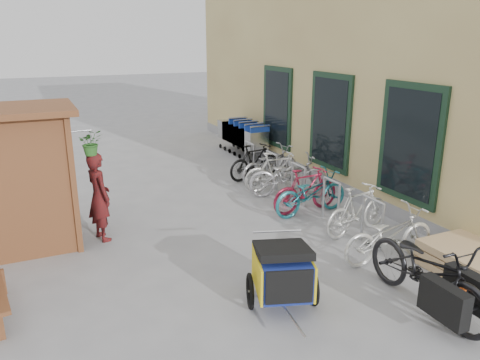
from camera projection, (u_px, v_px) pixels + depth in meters
name	position (u px, v px, depth m)	size (l,w,h in m)	color
ground	(251.00, 272.00, 7.21)	(80.00, 80.00, 0.00)	#959598
building	(394.00, 36.00, 12.69)	(6.07, 13.00, 7.00)	#CEBC76
kiosk	(4.00, 160.00, 7.59)	(2.49, 1.65, 2.40)	brown
bike_rack	(298.00, 180.00, 10.06)	(0.05, 5.35, 0.86)	#A5A8AD
pallet_stack	(468.00, 260.00, 7.13)	(1.00, 1.20, 0.40)	tan
shopping_carts	(242.00, 134.00, 14.13)	(0.62, 2.47, 1.11)	silver
child_trailer	(283.00, 270.00, 6.19)	(1.03, 1.59, 0.92)	navy
cargo_bike	(428.00, 272.00, 6.09)	(0.77, 2.10, 1.09)	black
person_kiosk	(99.00, 197.00, 8.17)	(0.58, 0.38, 1.59)	maroon
bike_0	(389.00, 235.00, 7.45)	(0.60, 1.71, 0.90)	silver
bike_1	(358.00, 210.00, 8.49)	(0.44, 1.54, 0.93)	silver
bike_2	(311.00, 193.00, 9.46)	(0.59, 1.70, 0.90)	teal
bike_3	(306.00, 190.00, 9.56)	(0.44, 1.55, 0.93)	maroon
bike_4	(289.00, 176.00, 10.53)	(0.63, 1.81, 0.95)	#9B9B9F
bike_5	(277.00, 172.00, 10.86)	(0.44, 1.56, 0.94)	silver
bike_6	(270.00, 164.00, 11.55)	(0.60, 1.73, 0.91)	#9B9B9F
bike_7	(255.00, 162.00, 11.79)	(0.42, 1.50, 0.90)	black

